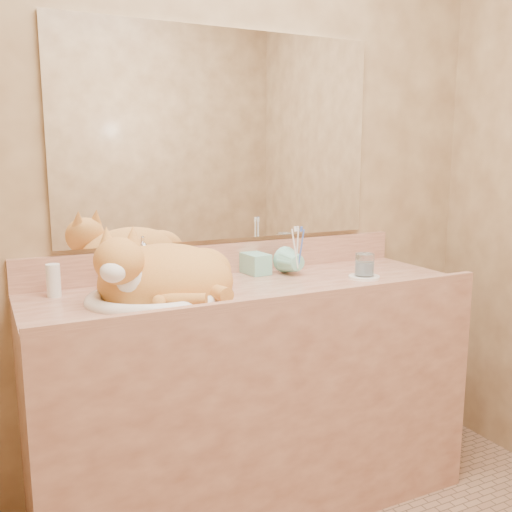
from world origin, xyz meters
name	(u,v)px	position (x,y,z in m)	size (l,w,h in m)	color
wall_back	(222,173)	(0.00, 1.00, 1.25)	(2.40, 0.02, 2.50)	brown
vanity_counter	(252,397)	(0.00, 0.72, 0.42)	(1.60, 0.55, 0.85)	#925641
mirror	(223,136)	(0.00, 0.99, 1.39)	(1.30, 0.02, 0.80)	white
sink_basin	(159,277)	(-0.35, 0.70, 0.92)	(0.48, 0.40, 0.15)	white
faucet	(144,264)	(-0.35, 0.89, 0.94)	(0.04, 0.12, 0.17)	white
cat	(160,273)	(-0.34, 0.72, 0.93)	(0.46, 0.38, 0.25)	#C3742D
soap_dispenser	(264,253)	(0.12, 0.86, 0.94)	(0.08, 0.08, 0.18)	#7ECAB3
toothbrush_cup	(298,264)	(0.23, 0.80, 0.90)	(0.11, 0.11, 0.10)	#7ECAB3
toothbrushes	(298,246)	(0.23, 0.80, 0.97)	(0.03, 0.03, 0.20)	white
saucer	(364,277)	(0.45, 0.66, 0.85)	(0.12, 0.12, 0.01)	white
water_glass	(365,265)	(0.45, 0.66, 0.90)	(0.07, 0.07, 0.09)	silver
lotion_bottle	(53,280)	(-0.66, 0.89, 0.91)	(0.05, 0.05, 0.11)	white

